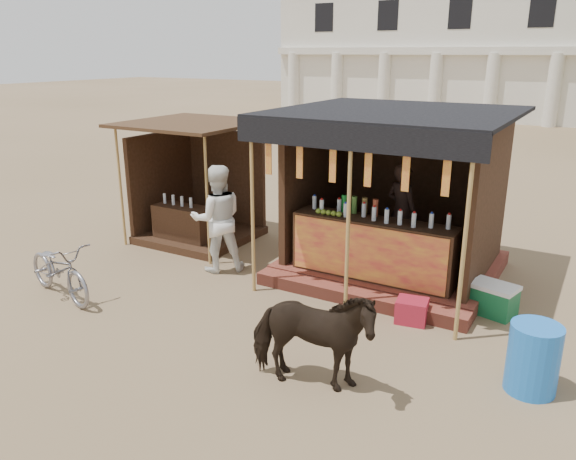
# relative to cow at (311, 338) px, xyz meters

# --- Properties ---
(ground) EXTENTS (120.00, 120.00, 0.00)m
(ground) POSITION_rel_cow_xyz_m (-1.46, 0.40, -0.62)
(ground) COLOR #846B4C
(ground) RESTS_ON ground
(main_stall) EXTENTS (3.60, 3.61, 2.78)m
(main_stall) POSITION_rel_cow_xyz_m (-0.46, 3.76, 0.40)
(main_stall) COLOR brown
(main_stall) RESTS_ON ground
(secondary_stall) EXTENTS (2.40, 2.40, 2.38)m
(secondary_stall) POSITION_rel_cow_xyz_m (-4.63, 3.63, 0.23)
(secondary_stall) COLOR #3D2316
(secondary_stall) RESTS_ON ground
(cow) EXTENTS (1.59, 1.01, 1.25)m
(cow) POSITION_rel_cow_xyz_m (0.00, 0.00, 0.00)
(cow) COLOR black
(cow) RESTS_ON ground
(motorbike) EXTENTS (1.83, 0.97, 0.92)m
(motorbike) POSITION_rel_cow_xyz_m (-4.51, 0.24, -0.16)
(motorbike) COLOR gray
(motorbike) RESTS_ON ground
(bystander) EXTENTS (1.14, 1.13, 1.86)m
(bystander) POSITION_rel_cow_xyz_m (-3.09, 2.40, 0.31)
(bystander) COLOR white
(bystander) RESTS_ON ground
(blue_barrel) EXTENTS (0.70, 0.70, 0.80)m
(blue_barrel) POSITION_rel_cow_xyz_m (2.16, 1.19, -0.22)
(blue_barrel) COLOR blue
(blue_barrel) RESTS_ON ground
(red_crate) EXTENTS (0.48, 0.42, 0.33)m
(red_crate) POSITION_rel_cow_xyz_m (0.47, 2.16, -0.46)
(red_crate) COLOR maroon
(red_crate) RESTS_ON ground
(cooler) EXTENTS (0.73, 0.58, 0.46)m
(cooler) POSITION_rel_cow_xyz_m (1.40, 3.00, -0.39)
(cooler) COLOR #166536
(cooler) RESTS_ON ground
(background_building) EXTENTS (26.00, 7.45, 8.18)m
(background_building) POSITION_rel_cow_xyz_m (-3.46, 30.34, 3.36)
(background_building) COLOR silver
(background_building) RESTS_ON ground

